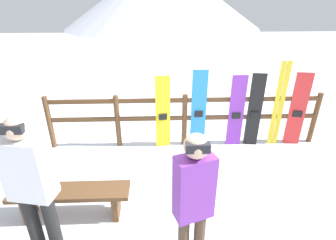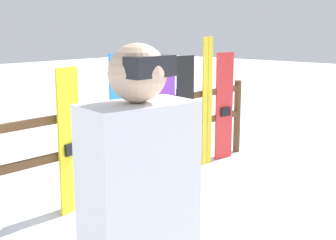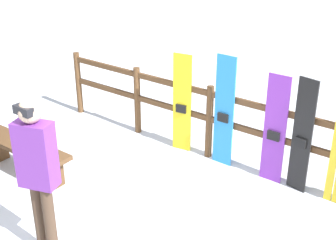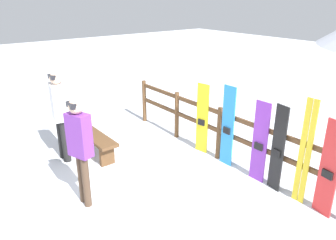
{
  "view_description": "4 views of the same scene",
  "coord_description": "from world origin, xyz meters",
  "px_view_note": "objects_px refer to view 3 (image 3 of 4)",
  "views": [
    {
      "loc": [
        -0.51,
        -2.66,
        2.79
      ],
      "look_at": [
        -0.37,
        0.97,
        1.05
      ],
      "focal_mm": 28.0,
      "sensor_mm": 36.0,
      "label": 1
    },
    {
      "loc": [
        -3.12,
        -1.76,
        1.85
      ],
      "look_at": [
        -0.06,
        0.97,
        1.03
      ],
      "focal_mm": 50.0,
      "sensor_mm": 36.0,
      "label": 2
    },
    {
      "loc": [
        3.11,
        -3.09,
        3.31
      ],
      "look_at": [
        -0.18,
        1.28,
        0.79
      ],
      "focal_mm": 50.0,
      "sensor_mm": 36.0,
      "label": 3
    },
    {
      "loc": [
        4.07,
        -2.41,
        3.11
      ],
      "look_at": [
        -0.61,
        1.21,
        0.83
      ],
      "focal_mm": 35.0,
      "sensor_mm": 36.0,
      "label": 4
    }
  ],
  "objects_px": {
    "person_purple": "(37,167)",
    "snowboard_blue": "(224,112)",
    "bench": "(23,151)",
    "snowboard_black_stripe": "(302,137)",
    "snowboard_yellow": "(182,104)",
    "snowboard_purple": "(275,130)"
  },
  "relations": [
    {
      "from": "person_purple",
      "to": "snowboard_yellow",
      "type": "distance_m",
      "value": 2.74
    },
    {
      "from": "snowboard_purple",
      "to": "snowboard_black_stripe",
      "type": "relative_size",
      "value": 0.98
    },
    {
      "from": "bench",
      "to": "snowboard_yellow",
      "type": "height_order",
      "value": "snowboard_yellow"
    },
    {
      "from": "bench",
      "to": "snowboard_black_stripe",
      "type": "height_order",
      "value": "snowboard_black_stripe"
    },
    {
      "from": "snowboard_yellow",
      "to": "snowboard_blue",
      "type": "height_order",
      "value": "snowboard_blue"
    },
    {
      "from": "bench",
      "to": "snowboard_purple",
      "type": "xyz_separation_m",
      "value": [
        2.71,
        1.84,
        0.38
      ]
    },
    {
      "from": "bench",
      "to": "person_purple",
      "type": "bearing_deg",
      "value": -29.91
    },
    {
      "from": "person_purple",
      "to": "bench",
      "type": "bearing_deg",
      "value": 150.09
    },
    {
      "from": "bench",
      "to": "snowboard_blue",
      "type": "bearing_deg",
      "value": 43.16
    },
    {
      "from": "bench",
      "to": "snowboard_yellow",
      "type": "distance_m",
      "value": 2.27
    },
    {
      "from": "person_purple",
      "to": "snowboard_black_stripe",
      "type": "xyz_separation_m",
      "value": [
        1.56,
        2.71,
        -0.3
      ]
    },
    {
      "from": "snowboard_black_stripe",
      "to": "person_purple",
      "type": "bearing_deg",
      "value": -119.87
    },
    {
      "from": "bench",
      "to": "snowboard_blue",
      "type": "relative_size",
      "value": 1.0
    },
    {
      "from": "snowboard_yellow",
      "to": "person_purple",
      "type": "bearing_deg",
      "value": -85.08
    },
    {
      "from": "person_purple",
      "to": "snowboard_black_stripe",
      "type": "bearing_deg",
      "value": 60.13
    },
    {
      "from": "snowboard_black_stripe",
      "to": "snowboard_blue",
      "type": "bearing_deg",
      "value": 180.0
    },
    {
      "from": "person_purple",
      "to": "snowboard_blue",
      "type": "xyz_separation_m",
      "value": [
        0.46,
        2.71,
        -0.26
      ]
    },
    {
      "from": "bench",
      "to": "person_purple",
      "type": "distance_m",
      "value": 1.87
    },
    {
      "from": "snowboard_black_stripe",
      "to": "bench",
      "type": "bearing_deg",
      "value": -148.98
    },
    {
      "from": "snowboard_yellow",
      "to": "snowboard_blue",
      "type": "distance_m",
      "value": 0.69
    },
    {
      "from": "snowboard_yellow",
      "to": "snowboard_purple",
      "type": "distance_m",
      "value": 1.43
    },
    {
      "from": "snowboard_yellow",
      "to": "bench",
      "type": "bearing_deg",
      "value": -124.67
    }
  ]
}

